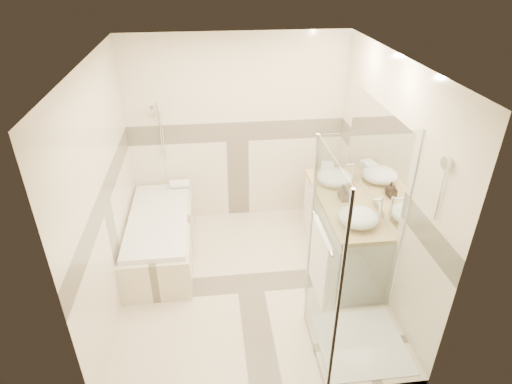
{
  "coord_description": "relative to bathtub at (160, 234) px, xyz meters",
  "views": [
    {
      "loc": [
        -0.37,
        -3.71,
        3.33
      ],
      "look_at": [
        0.1,
        0.25,
        1.05
      ],
      "focal_mm": 30.0,
      "sensor_mm": 36.0,
      "label": 1
    }
  ],
  "objects": [
    {
      "name": "room",
      "position": [
        1.08,
        -0.64,
        0.95
      ],
      "size": [
        2.82,
        3.02,
        2.52
      ],
      "color": "beige",
      "rests_on": "ground"
    },
    {
      "name": "bathtub",
      "position": [
        0.0,
        0.0,
        0.0
      ],
      "size": [
        0.75,
        1.7,
        0.56
      ],
      "color": "beige",
      "rests_on": "ground"
    },
    {
      "name": "vanity",
      "position": [
        2.15,
        -0.35,
        0.12
      ],
      "size": [
        0.58,
        1.62,
        0.85
      ],
      "color": "silver",
      "rests_on": "ground"
    },
    {
      "name": "shower_enclosure",
      "position": [
        1.86,
        -1.62,
        0.2
      ],
      "size": [
        0.96,
        0.93,
        2.04
      ],
      "color": "beige",
      "rests_on": "ground"
    },
    {
      "name": "vessel_sink_near",
      "position": [
        2.13,
        0.04,
        0.63
      ],
      "size": [
        0.43,
        0.43,
        0.17
      ],
      "primitive_type": "ellipsoid",
      "color": "white",
      "rests_on": "vanity"
    },
    {
      "name": "vessel_sink_far",
      "position": [
        2.13,
        -0.84,
        0.63
      ],
      "size": [
        0.42,
        0.42,
        0.17
      ],
      "primitive_type": "ellipsoid",
      "color": "white",
      "rests_on": "vanity"
    },
    {
      "name": "faucet_near",
      "position": [
        2.35,
        0.04,
        0.7
      ],
      "size": [
        0.11,
        0.03,
        0.27
      ],
      "color": "silver",
      "rests_on": "vanity"
    },
    {
      "name": "faucet_far",
      "position": [
        2.35,
        -0.84,
        0.72
      ],
      "size": [
        0.12,
        0.03,
        0.3
      ],
      "color": "silver",
      "rests_on": "vanity"
    },
    {
      "name": "amenity_bottle_a",
      "position": [
        2.13,
        -0.37,
        0.63
      ],
      "size": [
        0.08,
        0.09,
        0.17
      ],
      "primitive_type": "imported",
      "rotation": [
        0.0,
        0.0,
        0.13
      ],
      "color": "black",
      "rests_on": "vanity"
    },
    {
      "name": "amenity_bottle_b",
      "position": [
        2.13,
        -0.3,
        0.63
      ],
      "size": [
        0.14,
        0.14,
        0.17
      ],
      "primitive_type": "imported",
      "rotation": [
        0.0,
        0.0,
        0.05
      ],
      "color": "black",
      "rests_on": "vanity"
    },
    {
      "name": "folded_towels",
      "position": [
        2.13,
        0.37,
        0.59
      ],
      "size": [
        0.22,
        0.3,
        0.08
      ],
      "primitive_type": "cube",
      "rotation": [
        0.0,
        0.0,
        -0.26
      ],
      "color": "white",
      "rests_on": "vanity"
    },
    {
      "name": "rolled_towel",
      "position": [
        0.23,
        0.69,
        0.31
      ],
      "size": [
        0.25,
        0.11,
        0.11
      ],
      "primitive_type": "cylinder",
      "rotation": [
        0.0,
        1.57,
        0.0
      ],
      "color": "white",
      "rests_on": "bathtub"
    }
  ]
}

